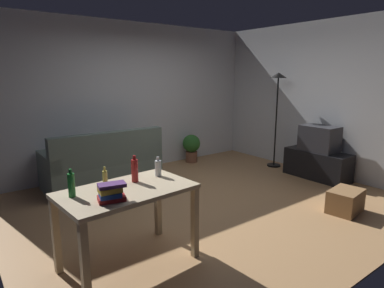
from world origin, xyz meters
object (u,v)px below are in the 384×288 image
tv (319,139)px  torchiere_lamp (278,94)px  potted_plant (191,146)px  bottle_red (135,170)px  bottle_green (71,185)px  book_stack (111,193)px  couch (104,167)px  desk (127,200)px  storage_box (345,201)px  bottle_clear (158,168)px  tv_stand (317,165)px  bottle_squat (105,179)px

tv → torchiere_lamp: bearing=0.2°
potted_plant → bottle_red: (-2.56, -2.51, 0.55)m
bottle_green → book_stack: bottle_green is taller
couch → desk: size_ratio=1.43×
torchiere_lamp → desk: torchiere_lamp is taller
tv → book_stack: size_ratio=2.45×
storage_box → desk: bearing=168.0°
bottle_clear → bottle_red: bearing=-174.7°
bottle_green → potted_plant: bearing=38.7°
tv → bottle_red: (-3.68, -0.33, 0.18)m
tv_stand → torchiere_lamp: bearing=0.0°
tv_stand → bottle_red: 3.74m
storage_box → bottle_red: (-2.67, 0.73, 0.73)m
tv_stand → desk: size_ratio=0.88×
storage_box → tv: bearing=46.5°
torchiere_lamp → desk: bearing=-159.9°
bottle_red → bottle_clear: 0.28m
storage_box → bottle_red: bearing=164.8°
bottle_green → bottle_squat: bottle_green is taller
potted_plant → book_stack: (-2.95, -2.84, 0.50)m
bottle_red → desk: bearing=-140.0°
tv → bottle_clear: 3.42m
couch → storage_box: couch is taller
bottle_squat → bottle_red: size_ratio=0.78×
potted_plant → storage_box: bearing=-88.1°
storage_box → bottle_squat: (-2.97, 0.72, 0.70)m
potted_plant → bottle_squat: (-2.87, -2.52, 0.52)m
couch → book_stack: size_ratio=7.30×
bottle_green → bottle_squat: size_ratio=1.20×
tv_stand → bottle_clear: size_ratio=5.46×
torchiere_lamp → storage_box: (-1.00, -2.00, -1.26)m
bottle_squat → bottle_clear: bottle_squat is taller
desk → tv_stand: bearing=2.5°
torchiere_lamp → bottle_red: size_ratio=6.92×
tv → desk: size_ratio=0.48×
bottle_green → torchiere_lamp: bearing=17.0°
tv_stand → tv: bearing=-90.0°
potted_plant → storage_box: (0.11, -3.23, -0.18)m
tv → potted_plant: bearing=27.2°
torchiere_lamp → couch: bearing=163.6°
potted_plant → torchiere_lamp: bearing=-47.9°
torchiere_lamp → bottle_clear: torchiere_lamp is taller
tv_stand → desk: 3.88m
bottle_green → bottle_clear: bearing=4.1°
tv_stand → potted_plant: bearing=27.1°
bottle_red → book_stack: size_ratio=1.07×
torchiere_lamp → book_stack: bearing=-158.4°
bottle_green → bottle_red: (0.61, 0.04, 0.01)m
bottle_green → desk: bearing=-11.2°
torchiere_lamp → bottle_clear: size_ratio=8.98×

